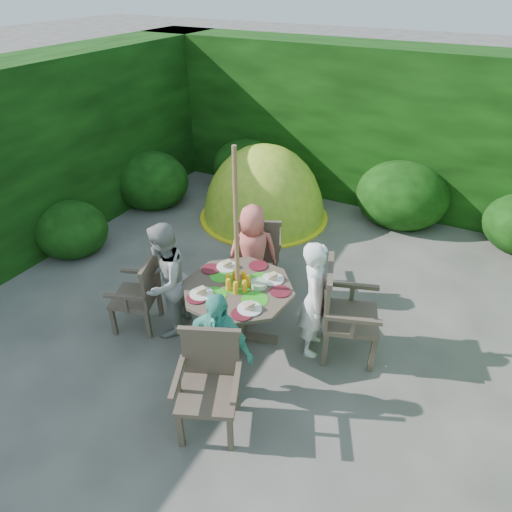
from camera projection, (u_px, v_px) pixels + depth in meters
The scene contains 13 objects.
ground at pixel (274, 329), 5.20m from camera, with size 60.00×60.00×0.00m, color #494642.
hedge_enclosure at pixel (325, 186), 5.52m from camera, with size 9.00×9.00×2.50m.
patio_table at pixel (238, 295), 4.77m from camera, with size 1.50×1.50×0.83m.
parasol_pole at pixel (237, 254), 4.49m from camera, with size 0.04×0.04×2.20m, color brown.
garden_chair_right at pixel (343, 311), 4.62m from camera, with size 0.70×0.75×1.02m.
garden_chair_left at pixel (141, 293), 5.01m from camera, with size 0.60×0.64×0.86m.
garden_chair_back at pixel (258, 249), 5.72m from camera, with size 0.72×0.69×0.93m.
garden_chair_front at pixel (209, 381), 3.91m from camera, with size 0.69×0.66×0.91m.
child_right at pixel (315, 299), 4.60m from camera, with size 0.48×0.31×1.31m, color white.
child_left at pixel (165, 281), 4.85m from camera, with size 0.64×0.50×1.33m, color #9D9D98.
child_back at pixel (253, 253), 5.42m from camera, with size 0.60×0.39×1.22m, color #E6695F.
child_front at pixel (218, 348), 4.10m from camera, with size 0.70×0.29×1.19m, color #50BBA8.
dome_tent at pixel (263, 217), 7.52m from camera, with size 2.21×2.21×2.39m.
Camera 1 is at (1.67, -3.57, 3.50)m, focal length 32.00 mm.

